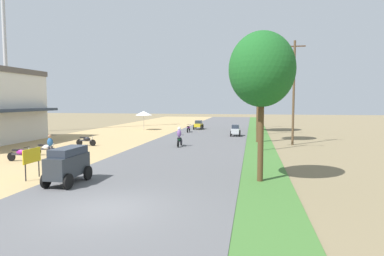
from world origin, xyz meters
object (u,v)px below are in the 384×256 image
utility_pole_near (294,91)px  car_van_charcoal (68,163)px  parked_motorbike_nearest (20,154)px  car_hatchback_silver (235,130)px  motorbike_foreground_rider (179,137)px  vendor_umbrella (144,113)px  median_tree_third (258,81)px  parked_motorbike_third (86,140)px  streetlamp_near (263,95)px  parked_motorbike_second (46,149)px  pedestrian_on_shoulder (50,145)px  streetlamp_mid (259,97)px  streetlamp_far (258,99)px  motorbike_ahead_second (188,128)px  median_tree_second (259,58)px  car_sedan_yellow (198,124)px  median_tree_nearest (262,70)px  street_signboard (32,158)px

utility_pole_near → car_van_charcoal: (-11.83, -16.55, -3.74)m
parked_motorbike_nearest → car_van_charcoal: 7.73m
car_hatchback_silver → motorbike_foreground_rider: 10.22m
vendor_umbrella → median_tree_third: (14.85, 0.79, 4.10)m
parked_motorbike_third → streetlamp_near: streetlamp_near is taller
parked_motorbike_second → pedestrian_on_shoulder: pedestrian_on_shoulder is taller
parked_motorbike_third → car_van_charcoal: size_ratio=0.75×
streetlamp_mid → streetlamp_far: (0.00, 10.03, -0.11)m
car_van_charcoal → motorbike_foreground_rider: 13.42m
pedestrian_on_shoulder → vendor_umbrella: bearing=92.6°
pedestrian_on_shoulder → motorbike_ahead_second: size_ratio=0.90×
streetlamp_near → motorbike_ahead_second: size_ratio=4.08×
parked_motorbike_nearest → streetlamp_far: streetlamp_far is taller
streetlamp_near → parked_motorbike_second: bearing=-160.6°
parked_motorbike_third → motorbike_ahead_second: 15.13m
pedestrian_on_shoulder → utility_pole_near: 20.15m
parked_motorbike_third → utility_pole_near: utility_pole_near is taller
pedestrian_on_shoulder → streetlamp_mid: (13.97, 18.97, 3.39)m
median_tree_second → streetlamp_far: (0.19, 17.31, -3.62)m
vendor_umbrella → streetlamp_mid: (14.99, -3.24, 2.05)m
car_sedan_yellow → car_van_charcoal: bearing=-92.0°
streetlamp_far → car_van_charcoal: (-9.05, -35.02, -3.22)m
vendor_umbrella → median_tree_nearest: bearing=-60.6°
parked_motorbike_nearest → car_hatchback_silver: size_ratio=0.90×
vendor_umbrella → streetlamp_near: bearing=-46.6°
vendor_umbrella → car_sedan_yellow: vendor_umbrella is taller
median_tree_third → vendor_umbrella: bearing=-177.0°
vendor_umbrella → streetlamp_near: (14.99, -15.85, 2.01)m
vendor_umbrella → streetlamp_far: streetlamp_far is taller
vendor_umbrella → car_sedan_yellow: 7.54m
car_sedan_yellow → motorbike_foreground_rider: bearing=-86.0°
parked_motorbike_second → car_hatchback_silver: (12.49, 15.46, 0.19)m
pedestrian_on_shoulder → parked_motorbike_nearest: bearing=-132.2°
parked_motorbike_nearest → street_signboard: bearing=-46.6°
parked_motorbike_third → median_tree_second: (14.55, 5.43, 7.31)m
car_van_charcoal → car_sedan_yellow: 30.57m
parked_motorbike_third → streetlamp_mid: streetlamp_mid is taller
median_tree_nearest → pedestrian_on_shoulder: bearing=164.4°
parked_motorbike_third → median_tree_second: 17.17m
median_tree_third → car_sedan_yellow: size_ratio=3.88×
median_tree_second → car_sedan_yellow: median_tree_second is taller
vendor_umbrella → car_hatchback_silver: vendor_umbrella is taller
streetlamp_near → streetlamp_far: (0.00, 22.64, -0.07)m
median_tree_second → streetlamp_mid: median_tree_second is taller
pedestrian_on_shoulder → car_hatchback_silver: size_ratio=0.81×
vendor_umbrella → pedestrian_on_shoulder: size_ratio=1.56×
median_tree_nearest → streetlamp_near: 10.22m
parked_motorbike_nearest → motorbike_ahead_second: (6.69, 21.37, 0.02)m
parked_motorbike_nearest → parked_motorbike_third: size_ratio=1.00×
median_tree_second → parked_motorbike_second: bearing=-144.4°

